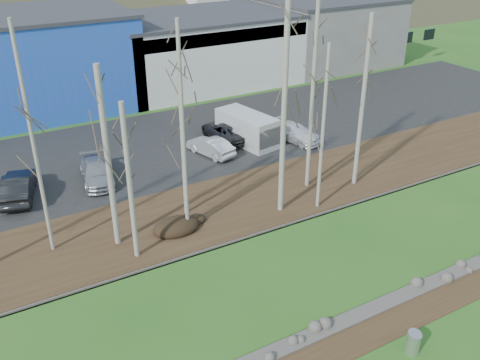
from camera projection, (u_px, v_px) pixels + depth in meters
dirt_strip at (334, 348)px, 21.81m from camera, size 80.00×1.80×0.03m
near_bank_rocks at (319, 333)px, 22.59m from camera, size 80.00×0.80×0.50m
river at (267, 281)px, 25.76m from camera, size 80.00×8.00×0.90m
far_bank_rocks at (226, 240)px, 28.93m from camera, size 80.00×0.80×0.46m
far_bank at (200, 213)px, 31.37m from camera, size 80.00×7.00×0.15m
parking_lot at (138, 151)px, 39.49m from camera, size 80.00×14.00×0.14m
building_blue at (10, 64)px, 45.80m from camera, size 20.40×12.24×8.30m
building_white at (199, 48)px, 54.12m from camera, size 18.36×12.24×6.80m
building_grey at (325, 30)px, 61.12m from camera, size 14.28×12.24×7.30m
litter_bin at (413, 343)px, 21.41m from camera, size 0.66×0.66×0.95m
dirt_mound at (176, 226)px, 29.46m from camera, size 2.66×1.88×0.52m
birch_1 at (34, 145)px, 25.30m from camera, size 0.19×0.19×11.77m
birch_2 at (108, 160)px, 26.31m from camera, size 0.30×0.30×9.64m
birch_3 at (183, 133)px, 27.14m from camera, size 0.20×0.20×11.42m
birch_4 at (130, 184)px, 25.57m from camera, size 0.25×0.25×8.25m
birch_5 at (183, 149)px, 29.47m from camera, size 0.21×0.21×8.13m
birch_6 at (323, 130)px, 29.79m from camera, size 0.20×0.20×9.71m
birch_7 at (284, 114)px, 28.93m from camera, size 0.31×0.31×11.92m
birch_8 at (363, 104)px, 32.27m from camera, size 0.27×0.27×10.72m
birch_9 at (312, 97)px, 31.75m from camera, size 0.25×0.25×11.83m
car_1 at (18, 186)px, 32.58m from camera, size 2.85×5.00×1.56m
car_2 at (97, 172)px, 34.60m from camera, size 2.59×4.84×1.33m
car_3 at (211, 146)px, 38.40m from camera, size 2.37×4.15×1.29m
car_4 at (226, 131)px, 40.93m from camera, size 2.31×5.00×1.39m
car_5 at (295, 133)px, 40.78m from camera, size 2.87×4.77×1.30m
van_white at (249, 129)px, 40.12m from camera, size 3.01×5.44×2.25m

